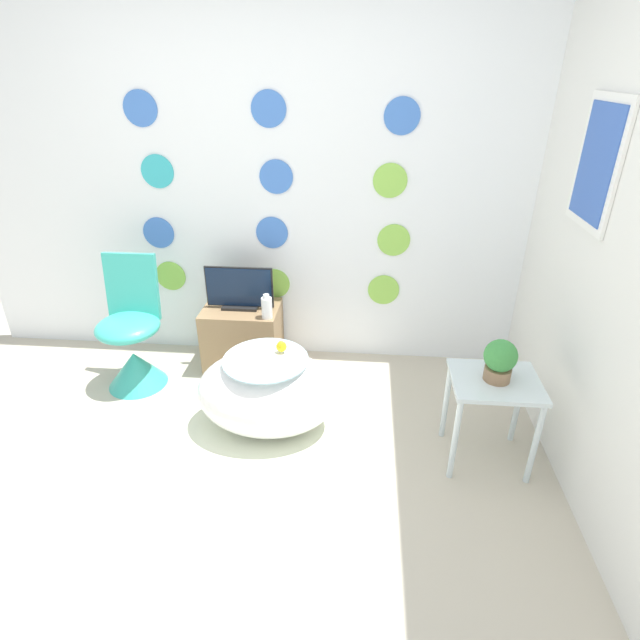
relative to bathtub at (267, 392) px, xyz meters
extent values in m
plane|color=#BCB29E|center=(-0.08, -0.84, -0.25)|extent=(12.00, 12.00, 0.00)
cube|color=white|center=(-0.08, 0.92, 1.05)|extent=(4.36, 0.04, 2.60)
cylinder|color=#8CCC4C|center=(-0.86, 0.89, 0.34)|extent=(0.22, 0.01, 0.22)
cylinder|color=#8CCC4C|center=(-0.10, 0.89, 0.31)|extent=(0.22, 0.01, 0.22)
cylinder|color=#8CCC4C|center=(0.68, 0.89, 0.29)|extent=(0.22, 0.01, 0.22)
cylinder|color=#3F72CC|center=(-0.90, 0.89, 0.66)|extent=(0.22, 0.01, 0.22)
cylinder|color=#3F72CC|center=(-0.10, 0.89, 0.68)|extent=(0.22, 0.01, 0.22)
cylinder|color=#8CCC4C|center=(0.73, 0.89, 0.66)|extent=(0.22, 0.01, 0.22)
cylinder|color=#33B2BF|center=(-0.85, 0.89, 1.08)|extent=(0.22, 0.01, 0.22)
cylinder|color=#3F72CC|center=(-0.05, 0.89, 1.06)|extent=(0.22, 0.01, 0.22)
cylinder|color=#8CCC4C|center=(0.68, 0.89, 1.05)|extent=(0.22, 0.01, 0.22)
cylinder|color=#3F72CC|center=(-0.90, 0.89, 1.46)|extent=(0.22, 0.01, 0.22)
cylinder|color=#3F72CC|center=(-0.09, 0.89, 1.47)|extent=(0.22, 0.01, 0.22)
cylinder|color=#3F72CC|center=(0.73, 0.89, 1.43)|extent=(0.22, 0.01, 0.22)
cube|color=silver|center=(1.62, 0.03, 1.05)|extent=(0.04, 2.73, 2.60)
cube|color=white|center=(1.59, 0.12, 1.30)|extent=(0.02, 0.44, 0.60)
cube|color=#3359B2|center=(1.58, 0.12, 1.30)|extent=(0.01, 0.36, 0.52)
cube|color=silver|center=(0.02, -0.20, -0.24)|extent=(1.21, 0.84, 0.01)
ellipsoid|color=white|center=(0.00, 0.00, 0.00)|extent=(0.83, 0.60, 0.49)
cylinder|color=#B2DBEA|center=(0.00, 0.00, 0.22)|extent=(0.49, 0.49, 0.01)
sphere|color=yellow|center=(0.08, 0.07, 0.27)|extent=(0.06, 0.06, 0.06)
sphere|color=yellow|center=(0.08, 0.06, 0.30)|extent=(0.04, 0.04, 0.04)
cone|color=orange|center=(0.08, 0.04, 0.30)|extent=(0.02, 0.02, 0.02)
cone|color=#38B2A3|center=(-0.97, 0.36, -0.13)|extent=(0.39, 0.39, 0.24)
ellipsoid|color=#38B2A3|center=(-0.97, 0.36, 0.19)|extent=(0.41, 0.41, 0.14)
cube|color=#38B2A3|center=(-0.97, 0.51, 0.41)|extent=(0.35, 0.10, 0.44)
cube|color=#8E704C|center=(-0.30, 0.67, -0.02)|extent=(0.52, 0.39, 0.46)
cube|color=white|center=(-0.30, 0.49, 0.06)|extent=(0.44, 0.01, 0.13)
cube|color=black|center=(-0.30, 0.67, 0.22)|extent=(0.24, 0.12, 0.02)
cube|color=black|center=(-0.30, 0.68, 0.36)|extent=(0.46, 0.01, 0.29)
cube|color=#0F1E38|center=(-0.30, 0.67, 0.36)|extent=(0.44, 0.01, 0.27)
cylinder|color=white|center=(-0.09, 0.54, 0.28)|extent=(0.07, 0.07, 0.14)
cylinder|color=white|center=(-0.09, 0.54, 0.37)|extent=(0.04, 0.04, 0.02)
cube|color=silver|center=(1.23, -0.16, 0.26)|extent=(0.45, 0.38, 0.02)
cylinder|color=silver|center=(1.03, -0.33, 0.00)|extent=(0.03, 0.03, 0.50)
cylinder|color=silver|center=(1.43, -0.33, 0.00)|extent=(0.03, 0.03, 0.50)
cylinder|color=silver|center=(1.03, 0.00, 0.00)|extent=(0.03, 0.03, 0.50)
cylinder|color=silver|center=(1.43, 0.00, 0.00)|extent=(0.03, 0.03, 0.50)
cylinder|color=#8C6B4C|center=(1.23, -0.16, 0.31)|extent=(0.13, 0.13, 0.07)
sphere|color=#3D8E42|center=(1.23, -0.16, 0.42)|extent=(0.17, 0.17, 0.17)
camera|label=1|loc=(0.52, -2.37, 1.72)|focal=28.00mm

